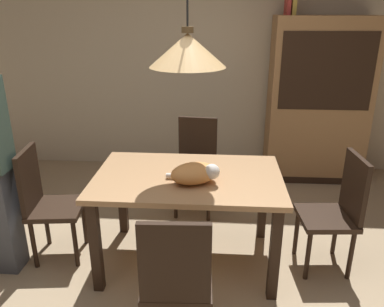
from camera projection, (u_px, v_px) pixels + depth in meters
The scene contains 11 objects.
back_wall at pixel (204, 50), 4.56m from camera, with size 6.40×0.10×2.90m, color beige.
dining_table at pixel (188, 188), 2.91m from camera, with size 1.40×0.90×0.75m.
chair_left_side at pixel (45, 199), 3.02m from camera, with size 0.44×0.44×0.93m.
chair_far_back at pixel (196, 161), 3.77m from camera, with size 0.44×0.44×0.93m.
chair_near_front at pixel (176, 279), 2.14m from camera, with size 0.42×0.42×0.93m.
chair_right_side at pixel (338, 208), 2.89m from camera, with size 0.43×0.43×0.93m.
cat_sleeping at pixel (196, 173), 2.72m from camera, with size 0.41×0.33×0.16m.
pendant_lamp at pixel (188, 50), 2.54m from camera, with size 0.52×0.52×1.30m.
hutch_bookcase at pixel (318, 105), 4.37m from camera, with size 1.12×0.45×1.85m.
book_red_tall at pixel (288, 1), 4.01m from camera, with size 0.04×0.22×0.28m, color #B73833.
book_yellow_short at pixel (293, 6), 4.02m from camera, with size 0.04×0.20×0.18m, color gold.
Camera 1 is at (0.19, -2.05, 1.93)m, focal length 35.93 mm.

